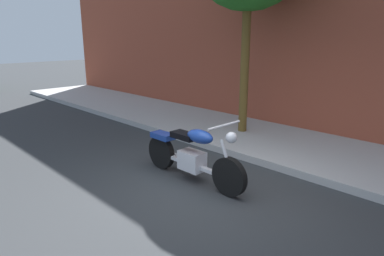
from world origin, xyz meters
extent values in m
plane|color=#303335|center=(0.00, 0.00, 0.00)|extent=(60.00, 60.00, 0.00)
cube|color=#ACACAC|center=(0.00, 3.00, 0.07)|extent=(23.17, 2.59, 0.14)
cylinder|color=black|center=(0.33, 0.33, 0.31)|extent=(0.62, 0.11, 0.62)
cylinder|color=black|center=(-1.27, 0.33, 0.31)|extent=(0.62, 0.11, 0.62)
cube|color=silver|center=(-0.47, 0.33, 0.36)|extent=(0.44, 0.28, 0.32)
cube|color=silver|center=(-0.47, 0.33, 0.29)|extent=(1.44, 0.09, 0.06)
ellipsoid|color=navy|center=(-0.29, 0.33, 0.82)|extent=(0.52, 0.26, 0.22)
cube|color=black|center=(-0.65, 0.33, 0.76)|extent=(0.48, 0.24, 0.10)
cube|color=navy|center=(-1.22, 0.33, 0.64)|extent=(0.44, 0.24, 0.10)
cylinder|color=silver|center=(0.27, 0.33, 0.59)|extent=(0.27, 0.05, 0.58)
cylinder|color=silver|center=(0.21, 0.33, 1.10)|extent=(0.04, 0.70, 0.04)
sphere|color=silver|center=(0.35, 0.33, 0.94)|extent=(0.17, 0.17, 0.17)
cylinder|color=silver|center=(-0.72, 0.49, 0.26)|extent=(0.80, 0.09, 0.09)
cylinder|color=brown|center=(-1.49, 3.06, 1.75)|extent=(0.20, 0.20, 3.50)
camera|label=1|loc=(3.34, -3.42, 2.37)|focal=31.87mm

